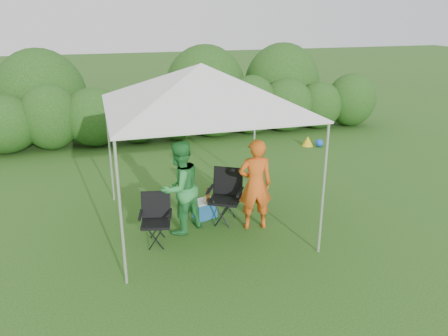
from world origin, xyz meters
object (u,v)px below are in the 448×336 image
object	(u,v)px
chair_right	(226,192)
cooler	(204,209)
chair_left	(156,215)
woman	(180,188)
man	(255,185)
canopy	(202,86)

from	to	relation	value
chair_right	cooler	distance (m)	0.55
chair_right	chair_left	world-z (taller)	chair_right
woman	cooler	world-z (taller)	woman
woman	chair_right	bearing A→B (deg)	161.61
man	woman	world-z (taller)	same
chair_right	chair_left	xyz separation A→B (m)	(-1.34, -0.46, -0.07)
canopy	chair_right	bearing A→B (deg)	3.23
canopy	woman	size ratio (longest dim) A/B	1.92
canopy	cooler	distance (m)	2.30
chair_left	woman	size ratio (longest dim) A/B	0.52
woman	canopy	bearing A→B (deg)	170.30
woman	cooler	distance (m)	0.90
canopy	woman	bearing A→B (deg)	-158.14
canopy	chair_left	size ratio (longest dim) A/B	3.69
canopy	man	size ratio (longest dim) A/B	1.92
chair_right	cooler	bearing A→B (deg)	-176.50
chair_right	chair_left	size ratio (longest dim) A/B	1.14
chair_right	cooler	xyz separation A→B (m)	(-0.36, 0.18, -0.37)
chair_right	woman	distance (m)	0.94
chair_right	man	size ratio (longest dim) A/B	0.59
canopy	chair_right	xyz separation A→B (m)	(0.42, 0.02, -1.92)
canopy	chair_right	world-z (taller)	canopy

